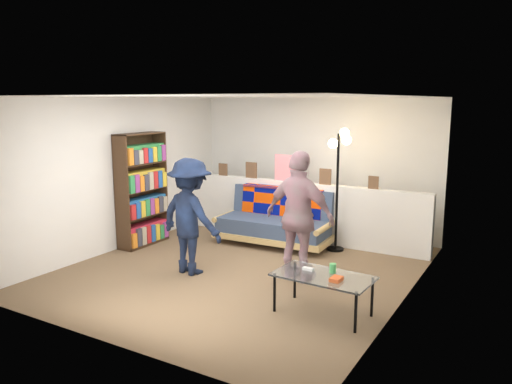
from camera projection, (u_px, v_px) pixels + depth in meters
ground at (242, 269)px, 7.04m from camera, size 5.00×5.00×0.00m
room_shell at (259, 149)px, 7.14m from camera, size 4.60×5.05×2.45m
half_wall_ledge at (297, 211)px, 8.48m from camera, size 4.45×0.15×1.00m
ledge_decor at (285, 171)px, 8.45m from camera, size 2.97×0.02×0.45m
futon_sofa at (277, 221)px, 8.25m from camera, size 1.93×0.99×0.82m
bookshelf at (142, 193)px, 8.14m from camera, size 0.31×0.92×1.84m
coffee_table at (324, 278)px, 5.50m from camera, size 1.10×0.65×0.56m
floor_lamp at (340, 165)px, 7.72m from camera, size 0.42×0.35×1.93m
person_left at (190, 216)px, 6.78m from camera, size 1.11×0.74×1.59m
person_right at (300, 217)px, 6.48m from camera, size 1.06×0.55×1.72m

